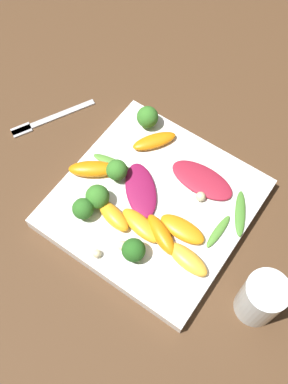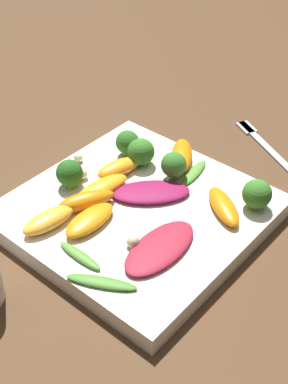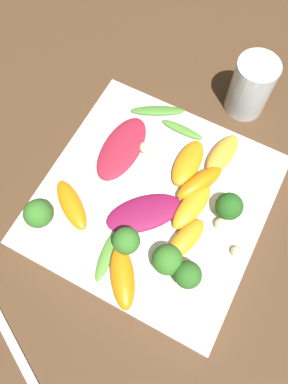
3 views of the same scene
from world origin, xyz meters
TOP-DOWN VIEW (x-y plane):
  - ground_plane at (0.00, 0.00)m, footprint 2.40×2.40m
  - plate at (0.00, 0.00)m, footprint 0.29×0.29m
  - drinking_glass at (0.21, -0.05)m, footprint 0.06×0.06m
  - fork at (-0.26, 0.03)m, footprint 0.09×0.15m
  - radicchio_leaf_0 at (0.04, 0.07)m, footprint 0.11×0.05m
  - radicchio_leaf_1 at (-0.03, -0.00)m, footprint 0.11×0.11m
  - orange_segment_0 at (0.04, -0.05)m, footprint 0.08×0.06m
  - orange_segment_1 at (0.07, -0.02)m, footprint 0.08×0.04m
  - orange_segment_2 at (-0.03, -0.06)m, footprint 0.07×0.04m
  - orange_segment_3 at (-0.06, 0.09)m, footprint 0.07×0.08m
  - orange_segment_4 at (-0.11, -0.02)m, footprint 0.08×0.07m
  - orange_segment_5 at (0.01, -0.05)m, footprint 0.08×0.04m
  - orange_segment_6 at (0.10, -0.06)m, footprint 0.07×0.04m
  - broccoli_floret_0 at (-0.09, 0.12)m, footprint 0.04×0.04m
  - broccoli_floret_1 at (-0.08, -0.08)m, footprint 0.03×0.03m
  - broccoli_floret_2 at (-0.07, -0.05)m, footprint 0.04×0.04m
  - broccoli_floret_3 at (0.03, -0.09)m, footprint 0.04×0.04m
  - broccoli_floret_4 at (-0.07, 0.00)m, footprint 0.03×0.03m
  - arugula_sprig_0 at (-0.10, 0.02)m, footprint 0.07×0.03m
  - arugula_sprig_1 at (0.11, 0.01)m, footprint 0.01×0.07m
  - arugula_sprig_2 at (0.12, 0.06)m, footprint 0.05×0.08m
  - macadamia_nut_0 at (0.01, -0.09)m, footprint 0.02×0.02m
  - macadamia_nut_1 at (-0.02, -0.13)m, footprint 0.01×0.01m
  - macadamia_nut_2 at (0.06, 0.04)m, footprint 0.02×0.02m

SIDE VIEW (x-z plane):
  - ground_plane at x=0.00m, z-range 0.00..0.00m
  - fork at x=-0.26m, z-range 0.00..0.01m
  - plate at x=0.00m, z-range 0.00..0.03m
  - arugula_sprig_0 at x=-0.10m, z-range 0.03..0.03m
  - arugula_sprig_2 at x=0.12m, z-range 0.03..0.03m
  - arugula_sprig_1 at x=0.11m, z-range 0.03..0.03m
  - radicchio_leaf_0 at x=0.04m, z-range 0.03..0.04m
  - radicchio_leaf_1 at x=-0.03m, z-range 0.03..0.04m
  - macadamia_nut_1 at x=-0.02m, z-range 0.03..0.04m
  - macadamia_nut_0 at x=0.01m, z-range 0.03..0.04m
  - macadamia_nut_2 at x=0.06m, z-range 0.03..0.04m
  - orange_segment_1 at x=0.07m, z-range 0.03..0.04m
  - orange_segment_3 at x=-0.06m, z-range 0.03..0.04m
  - orange_segment_5 at x=0.01m, z-range 0.03..0.04m
  - orange_segment_6 at x=0.10m, z-range 0.03..0.04m
  - orange_segment_2 at x=-0.03m, z-range 0.03..0.05m
  - orange_segment_4 at x=-0.11m, z-range 0.03..0.05m
  - orange_segment_0 at x=0.04m, z-range 0.03..0.05m
  - drinking_glass at x=0.21m, z-range 0.00..0.09m
  - broccoli_floret_2 at x=-0.07m, z-range 0.03..0.07m
  - broccoli_floret_3 at x=0.03m, z-range 0.03..0.07m
  - broccoli_floret_1 at x=-0.08m, z-range 0.03..0.07m
  - broccoli_floret_0 at x=-0.09m, z-range 0.03..0.07m
  - broccoli_floret_4 at x=-0.07m, z-range 0.03..0.07m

